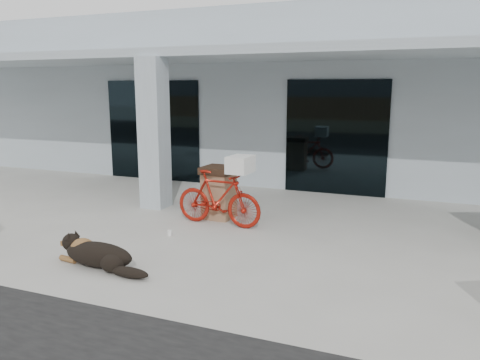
% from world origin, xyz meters
% --- Properties ---
extents(ground, '(80.00, 80.00, 0.00)m').
position_xyz_m(ground, '(0.00, 0.00, 0.00)').
color(ground, '#B3B2A9').
rests_on(ground, ground).
extents(building, '(22.00, 7.00, 4.50)m').
position_xyz_m(building, '(0.00, 8.50, 2.25)').
color(building, '#9DAAB2').
rests_on(building, ground).
extents(storefront_glass_left, '(2.80, 0.06, 2.70)m').
position_xyz_m(storefront_glass_left, '(-3.20, 4.98, 1.35)').
color(storefront_glass_left, black).
rests_on(storefront_glass_left, ground).
extents(storefront_glass_right, '(2.40, 0.06, 2.70)m').
position_xyz_m(storefront_glass_right, '(1.80, 4.98, 1.35)').
color(storefront_glass_right, black).
rests_on(storefront_glass_right, ground).
extents(column, '(0.50, 0.50, 3.12)m').
position_xyz_m(column, '(-1.50, 2.30, 1.56)').
color(column, '#9DAAB2').
rests_on(column, ground).
extents(overhang, '(22.00, 2.80, 0.18)m').
position_xyz_m(overhang, '(0.00, 3.60, 3.21)').
color(overhang, '#9DAAB2').
rests_on(overhang, column).
extents(bicycle, '(1.73, 0.59, 1.02)m').
position_xyz_m(bicycle, '(0.30, 1.54, 0.51)').
color(bicycle, '#9A170C').
rests_on(bicycle, ground).
extents(laundry_basket, '(0.41, 0.53, 0.30)m').
position_xyz_m(laundry_basket, '(0.75, 1.51, 1.17)').
color(laundry_basket, white).
rests_on(laundry_basket, bicycle).
extents(dog, '(1.30, 0.59, 0.42)m').
position_xyz_m(dog, '(-0.41, -1.00, 0.21)').
color(dog, black).
rests_on(dog, ground).
extents(cup_near_dog, '(0.09, 0.09, 0.10)m').
position_xyz_m(cup_near_dog, '(-0.22, 0.64, 0.05)').
color(cup_near_dog, white).
rests_on(cup_near_dog, ground).
extents(trash_receptacle, '(0.62, 0.62, 1.02)m').
position_xyz_m(trash_receptacle, '(0.11, 1.99, 0.51)').
color(trash_receptacle, '#936B4C').
rests_on(trash_receptacle, ground).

